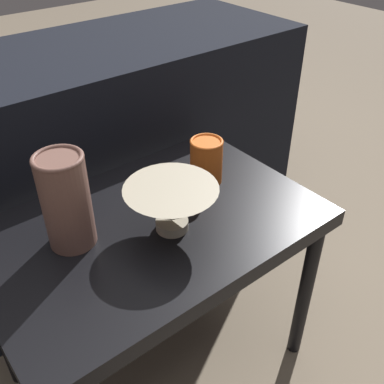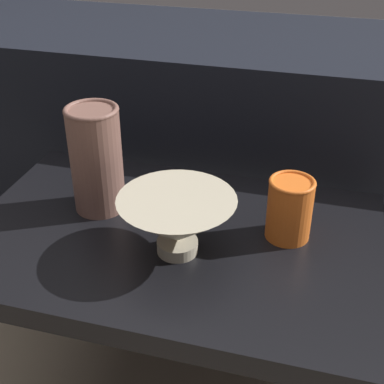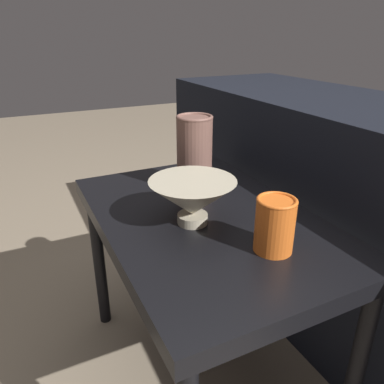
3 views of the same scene
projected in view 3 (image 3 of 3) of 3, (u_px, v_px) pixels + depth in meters
ground_plane at (202, 369)px, 1.09m from camera, size 8.00×8.00×0.00m
table at (204, 236)px, 0.91m from camera, size 0.73×0.48×0.51m
couch_backdrop at (359, 222)px, 1.17m from camera, size 1.68×0.50×0.72m
bowl at (193, 198)px, 0.83m from camera, size 0.19×0.19×0.10m
vase_textured_left at (194, 152)px, 1.00m from camera, size 0.10×0.10×0.20m
vase_colorful_right at (275, 224)px, 0.73m from camera, size 0.08×0.08×0.11m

